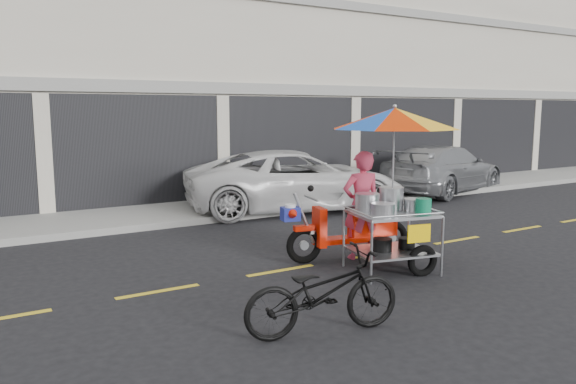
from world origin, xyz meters
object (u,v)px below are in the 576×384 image
silver_pickup (442,169)px  food_vendor_rig (381,166)px  near_bicycle (323,292)px  white_pickup (295,180)px

silver_pickup → food_vendor_rig: bearing=110.4°
food_vendor_rig → silver_pickup: bearing=49.7°
near_bicycle → food_vendor_rig: bearing=-40.5°
silver_pickup → near_bicycle: size_ratio=2.73×
near_bicycle → white_pickup: bearing=-17.8°
near_bicycle → silver_pickup: bearing=-41.0°
silver_pickup → food_vendor_rig: food_vendor_rig is taller
white_pickup → near_bicycle: bearing=164.6°
near_bicycle → food_vendor_rig: (2.40, 1.85, 1.16)m
silver_pickup → food_vendor_rig: 8.80m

